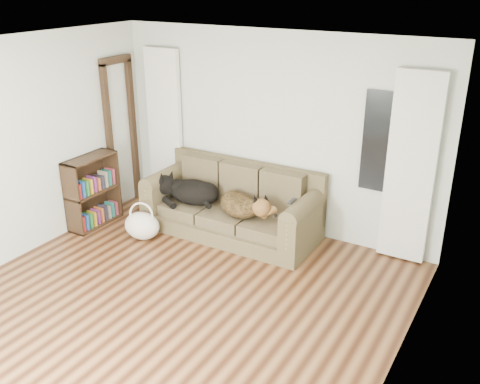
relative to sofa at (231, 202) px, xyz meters
The scene contains 14 objects.
floor 2.05m from the sofa, 80.58° to the right, with size 5.00×5.00×0.00m, color black.
ceiling 2.94m from the sofa, 80.58° to the right, with size 5.00×5.00×0.00m, color white.
wall_back 1.05m from the sofa, 58.03° to the left, with size 4.50×0.04×2.60m, color silver.
wall_right 3.36m from the sofa, 37.46° to the right, with size 0.04×5.00×2.60m, color silver.
curtain_left 1.60m from the sofa, 162.03° to the left, with size 0.55×0.08×2.25m, color white.
curtain_right 2.28m from the sofa, 11.81° to the left, with size 0.55×0.08×2.25m, color white.
window_pane 2.08m from the sofa, 15.56° to the left, with size 0.50×0.03×1.20m, color black.
door_casing 1.97m from the sofa, behind, with size 0.07×0.60×2.10m, color black.
sofa is the anchor object (origin of this frame).
dog_black_lab 0.59m from the sofa, behind, with size 0.73×0.51×0.31m, color black.
dog_shepherd 0.25m from the sofa, 22.16° to the right, with size 0.66×0.46×0.29m, color black.
tv_remote 1.00m from the sofa, ahead, with size 0.05×0.18×0.02m, color black.
tote_bag 1.20m from the sofa, 142.47° to the right, with size 0.49×0.38×0.35m, color silver.
bookshelf 1.90m from the sofa, 158.48° to the right, with size 0.29×0.78×0.97m, color black.
Camera 1 is at (2.99, -3.49, 3.23)m, focal length 40.00 mm.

